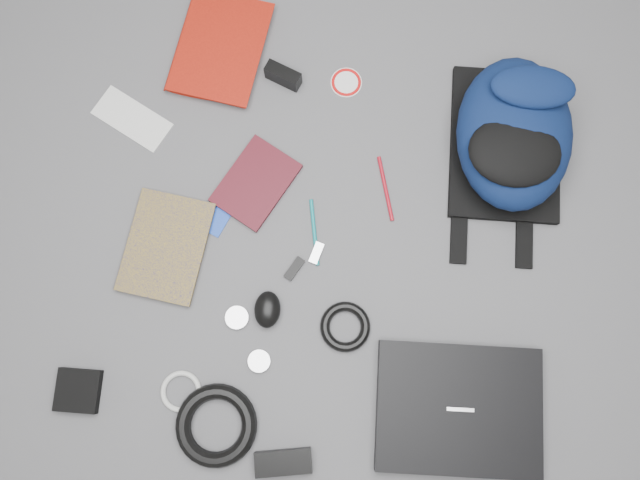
% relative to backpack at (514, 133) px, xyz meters
% --- Properties ---
extents(ground, '(4.00, 4.00, 0.00)m').
position_rel_backpack_xyz_m(ground, '(-0.40, -0.31, -0.09)').
color(ground, '#4F4F51').
rests_on(ground, ground).
extents(backpack, '(0.32, 0.44, 0.17)m').
position_rel_backpack_xyz_m(backpack, '(0.00, 0.00, 0.00)').
color(backpack, black).
rests_on(backpack, ground).
extents(laptop, '(0.39, 0.32, 0.04)m').
position_rel_backpack_xyz_m(laptop, '(-0.03, -0.63, -0.07)').
color(laptop, black).
rests_on(laptop, ground).
extents(textbook_red, '(0.22, 0.29, 0.03)m').
position_rel_backpack_xyz_m(textbook_red, '(-0.83, 0.13, -0.07)').
color(textbook_red, maroon).
rests_on(textbook_red, ground).
extents(comic_book, '(0.19, 0.26, 0.02)m').
position_rel_backpack_xyz_m(comic_book, '(-0.84, -0.38, -0.08)').
color(comic_book, '#C09F0D').
rests_on(comic_book, ground).
extents(envelope, '(0.21, 0.15, 0.00)m').
position_rel_backpack_xyz_m(envelope, '(-0.90, -0.09, -0.08)').
color(envelope, silver).
rests_on(envelope, ground).
extents(dvd_case, '(0.21, 0.23, 0.02)m').
position_rel_backpack_xyz_m(dvd_case, '(-0.57, -0.20, -0.08)').
color(dvd_case, '#380A11').
rests_on(dvd_case, ground).
extents(compact_camera, '(0.09, 0.06, 0.05)m').
position_rel_backpack_xyz_m(compact_camera, '(-0.56, 0.07, -0.06)').
color(compact_camera, black).
rests_on(compact_camera, ground).
extents(sticker_disc, '(0.09, 0.09, 0.00)m').
position_rel_backpack_xyz_m(sticker_disc, '(-0.40, 0.09, -0.08)').
color(sticker_disc, white).
rests_on(sticker_disc, ground).
extents(pen_teal, '(0.05, 0.15, 0.01)m').
position_rel_backpack_xyz_m(pen_teal, '(-0.41, -0.29, -0.08)').
color(pen_teal, '#0D747A').
rests_on(pen_teal, ground).
extents(pen_red, '(0.06, 0.15, 0.01)m').
position_rel_backpack_xyz_m(pen_red, '(-0.26, -0.16, -0.08)').
color(pen_red, '#A00C1A').
rests_on(pen_red, ground).
extents(id_badge, '(0.08, 0.09, 0.00)m').
position_rel_backpack_xyz_m(id_badge, '(-0.65, -0.30, -0.08)').
color(id_badge, '#173EB2').
rests_on(id_badge, ground).
extents(usb_black, '(0.04, 0.06, 0.01)m').
position_rel_backpack_xyz_m(usb_black, '(-0.44, -0.38, -0.08)').
color(usb_black, black).
rests_on(usb_black, ground).
extents(usb_silver, '(0.03, 0.05, 0.01)m').
position_rel_backpack_xyz_m(usb_silver, '(-0.40, -0.34, -0.08)').
color(usb_silver, silver).
rests_on(usb_silver, ground).
extents(mouse, '(0.07, 0.09, 0.04)m').
position_rel_backpack_xyz_m(mouse, '(-0.48, -0.49, -0.06)').
color(mouse, black).
rests_on(mouse, ground).
extents(headphone_left, '(0.07, 0.07, 0.01)m').
position_rel_backpack_xyz_m(headphone_left, '(-0.55, -0.52, -0.08)').
color(headphone_left, silver).
rests_on(headphone_left, ground).
extents(headphone_right, '(0.07, 0.07, 0.01)m').
position_rel_backpack_xyz_m(headphone_right, '(-0.48, -0.61, -0.08)').
color(headphone_right, '#BDBDC0').
rests_on(headphone_right, ground).
extents(cable_coil, '(0.13, 0.13, 0.02)m').
position_rel_backpack_xyz_m(cable_coil, '(-0.30, -0.50, -0.07)').
color(cable_coil, black).
rests_on(cable_coil, ground).
extents(power_brick, '(0.13, 0.08, 0.03)m').
position_rel_backpack_xyz_m(power_brick, '(-0.39, -0.81, -0.07)').
color(power_brick, black).
rests_on(power_brick, ground).
extents(power_cord_coil, '(0.24, 0.24, 0.04)m').
position_rel_backpack_xyz_m(power_cord_coil, '(-0.55, -0.76, -0.07)').
color(power_cord_coil, black).
rests_on(power_cord_coil, ground).
extents(pouch, '(0.10, 0.10, 0.02)m').
position_rel_backpack_xyz_m(pouch, '(-0.87, -0.74, -0.07)').
color(pouch, black).
rests_on(pouch, ground).
extents(white_cable_coil, '(0.12, 0.12, 0.01)m').
position_rel_backpack_xyz_m(white_cable_coil, '(-0.64, -0.70, -0.08)').
color(white_cable_coil, beige).
rests_on(white_cable_coil, ground).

